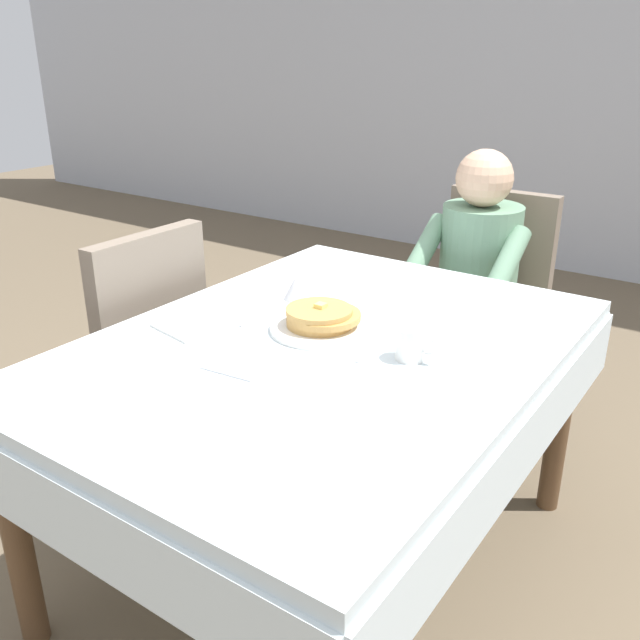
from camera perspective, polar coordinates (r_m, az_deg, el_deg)
ground_plane at (r=2.22m, az=0.31°, el=-19.56°), size 14.00×14.00×0.00m
dining_table_main at (r=1.85m, az=0.35°, el=-4.34°), size 1.12×1.52×0.74m
chair_diner at (r=2.86m, az=13.69°, el=2.24°), size 0.44×0.45×0.93m
diner_person at (r=2.68m, az=12.71°, el=4.10°), size 0.40×0.43×1.12m
chair_left_side at (r=2.38m, az=-15.13°, el=-2.06°), size 0.45×0.44×0.93m
plate_breakfast at (r=1.88m, az=0.06°, el=-0.63°), size 0.28×0.28×0.02m
breakfast_stack at (r=1.86m, az=0.09°, el=0.31°), size 0.20×0.20×0.06m
cup_coffee at (r=1.71m, az=7.64°, el=-1.93°), size 0.11×0.08×0.08m
syrup_pitcher at (r=2.10m, az=-2.01°, el=2.73°), size 0.08×0.08×0.07m
fork_left_of_plate at (r=1.97m, az=-4.82°, el=0.26°), size 0.03×0.18×0.00m
knife_right_of_plate at (r=1.77m, az=4.74°, el=-2.36°), size 0.02×0.20×0.00m
spoon_near_edge at (r=1.65m, az=-7.84°, el=-4.42°), size 0.15×0.03×0.00m
napkin_folded at (r=1.92m, az=-11.16°, el=-0.63°), size 0.19×0.15×0.01m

